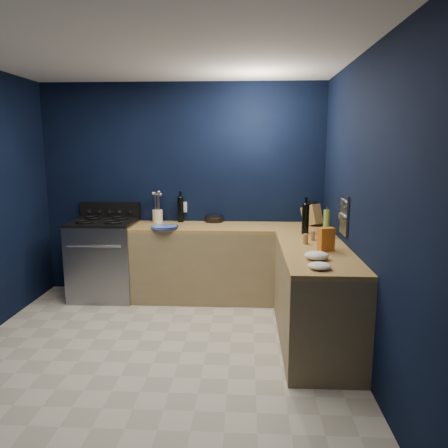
# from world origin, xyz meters

# --- Properties ---
(floor) EXTENTS (3.50, 3.50, 0.02)m
(floor) POSITION_xyz_m (0.00, 0.00, -0.01)
(floor) COLOR #B3AE9D
(floor) RESTS_ON ground
(ceiling) EXTENTS (3.50, 3.50, 0.02)m
(ceiling) POSITION_xyz_m (0.00, 0.00, 2.61)
(ceiling) COLOR silver
(ceiling) RESTS_ON ground
(wall_back) EXTENTS (3.50, 0.02, 2.60)m
(wall_back) POSITION_xyz_m (0.00, 1.76, 1.30)
(wall_back) COLOR black
(wall_back) RESTS_ON ground
(wall_right) EXTENTS (0.02, 3.50, 2.60)m
(wall_right) POSITION_xyz_m (1.76, 0.00, 1.30)
(wall_right) COLOR black
(wall_right) RESTS_ON ground
(wall_front) EXTENTS (3.50, 0.02, 2.60)m
(wall_front) POSITION_xyz_m (0.00, -1.76, 1.30)
(wall_front) COLOR black
(wall_front) RESTS_ON ground
(cab_back) EXTENTS (2.30, 0.63, 0.86)m
(cab_back) POSITION_xyz_m (0.60, 1.44, 0.43)
(cab_back) COLOR olive
(cab_back) RESTS_ON floor
(top_back) EXTENTS (2.30, 0.63, 0.04)m
(top_back) POSITION_xyz_m (0.60, 1.44, 0.88)
(top_back) COLOR brown
(top_back) RESTS_ON cab_back
(cab_right) EXTENTS (0.63, 1.67, 0.86)m
(cab_right) POSITION_xyz_m (1.44, 0.29, 0.43)
(cab_right) COLOR olive
(cab_right) RESTS_ON floor
(top_right) EXTENTS (0.63, 1.67, 0.04)m
(top_right) POSITION_xyz_m (1.44, 0.29, 0.88)
(top_right) COLOR brown
(top_right) RESTS_ON cab_right
(gas_range) EXTENTS (0.76, 0.66, 0.92)m
(gas_range) POSITION_xyz_m (-0.93, 1.42, 0.46)
(gas_range) COLOR gray
(gas_range) RESTS_ON floor
(oven_door) EXTENTS (0.59, 0.02, 0.42)m
(oven_door) POSITION_xyz_m (-0.93, 1.10, 0.45)
(oven_door) COLOR black
(oven_door) RESTS_ON gas_range
(cooktop) EXTENTS (0.76, 0.66, 0.03)m
(cooktop) POSITION_xyz_m (-0.93, 1.42, 0.94)
(cooktop) COLOR black
(cooktop) RESTS_ON gas_range
(backguard) EXTENTS (0.76, 0.06, 0.20)m
(backguard) POSITION_xyz_m (-0.93, 1.72, 1.04)
(backguard) COLOR black
(backguard) RESTS_ON gas_range
(spice_panel) EXTENTS (0.02, 0.28, 0.38)m
(spice_panel) POSITION_xyz_m (1.74, 0.55, 1.18)
(spice_panel) COLOR gray
(spice_panel) RESTS_ON wall_right
(wall_outlet) EXTENTS (0.09, 0.02, 0.13)m
(wall_outlet) POSITION_xyz_m (0.00, 1.74, 1.08)
(wall_outlet) COLOR white
(wall_outlet) RESTS_ON wall_back
(plate_stack) EXTENTS (0.36, 0.36, 0.04)m
(plate_stack) POSITION_xyz_m (-0.15, 1.20, 0.92)
(plate_stack) COLOR #3F55AB
(plate_stack) RESTS_ON top_back
(ramekin) EXTENTS (0.11, 0.11, 0.03)m
(ramekin) POSITION_xyz_m (-0.28, 1.51, 0.92)
(ramekin) COLOR white
(ramekin) RESTS_ON top_back
(utensil_crock) EXTENTS (0.15, 0.15, 0.16)m
(utensil_crock) POSITION_xyz_m (-0.31, 1.64, 0.98)
(utensil_crock) COLOR beige
(utensil_crock) RESTS_ON top_back
(wine_bottle_back) EXTENTS (0.10, 0.10, 0.31)m
(wine_bottle_back) POSITION_xyz_m (-0.03, 1.67, 1.05)
(wine_bottle_back) COLOR black
(wine_bottle_back) RESTS_ON top_back
(lemon_basket) EXTENTS (0.27, 0.27, 0.08)m
(lemon_basket) POSITION_xyz_m (0.39, 1.69, 0.94)
(lemon_basket) COLOR black
(lemon_basket) RESTS_ON top_back
(knife_block) EXTENTS (0.26, 0.30, 0.29)m
(knife_block) POSITION_xyz_m (1.58, 1.54, 1.02)
(knife_block) COLOR brown
(knife_block) RESTS_ON top_back
(wine_bottle_right) EXTENTS (0.10, 0.10, 0.32)m
(wine_bottle_right) POSITION_xyz_m (1.43, 1.00, 1.06)
(wine_bottle_right) COLOR black
(wine_bottle_right) RESTS_ON top_right
(oil_bottle) EXTENTS (0.07, 0.07, 0.29)m
(oil_bottle) POSITION_xyz_m (1.62, 0.84, 1.04)
(oil_bottle) COLOR olive
(oil_bottle) RESTS_ON top_right
(spice_jar_near) EXTENTS (0.06, 0.06, 0.10)m
(spice_jar_near) POSITION_xyz_m (1.46, 0.67, 0.95)
(spice_jar_near) COLOR olive
(spice_jar_near) RESTS_ON top_right
(spice_jar_far) EXTENTS (0.06, 0.06, 0.10)m
(spice_jar_far) POSITION_xyz_m (1.37, 0.50, 0.95)
(spice_jar_far) COLOR olive
(spice_jar_far) RESTS_ON top_right
(crouton_bag) EXTENTS (0.16, 0.12, 0.21)m
(crouton_bag) POSITION_xyz_m (1.51, 0.23, 1.01)
(crouton_bag) COLOR #AA1907
(crouton_bag) RESTS_ON top_right
(towel_front) EXTENTS (0.25, 0.23, 0.07)m
(towel_front) POSITION_xyz_m (1.38, -0.08, 0.94)
(towel_front) COLOR white
(towel_front) RESTS_ON top_right
(towel_end) EXTENTS (0.21, 0.20, 0.05)m
(towel_end) POSITION_xyz_m (1.36, -0.37, 0.93)
(towel_end) COLOR white
(towel_end) RESTS_ON top_right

